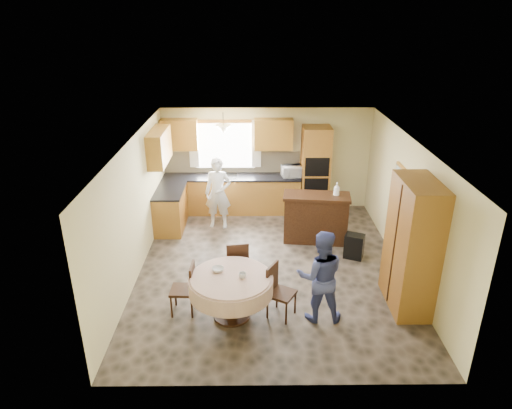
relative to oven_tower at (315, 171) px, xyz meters
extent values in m
cube|color=brown|center=(-1.15, -2.69, -1.06)|extent=(5.00, 6.00, 0.01)
cube|color=white|center=(-1.15, -2.69, 1.44)|extent=(5.00, 6.00, 0.01)
cube|color=#D4C988|center=(-1.15, 0.31, 0.19)|extent=(5.00, 0.02, 2.50)
cube|color=#D4C988|center=(-1.15, -5.69, 0.19)|extent=(5.00, 0.02, 2.50)
cube|color=#D4C988|center=(-3.65, -2.69, 0.19)|extent=(0.02, 6.00, 2.50)
cube|color=#D4C988|center=(1.35, -2.69, 0.19)|extent=(0.02, 6.00, 2.50)
cube|color=white|center=(-2.15, 0.29, 0.54)|extent=(1.40, 0.03, 1.10)
cube|color=white|center=(-2.90, 0.24, 0.59)|extent=(0.22, 0.02, 1.15)
cube|color=white|center=(-1.40, 0.24, 0.59)|extent=(0.22, 0.02, 1.15)
cube|color=#B17B2F|center=(-2.00, 0.01, -0.62)|extent=(3.30, 0.60, 0.88)
cube|color=black|center=(-2.00, 0.01, -0.16)|extent=(3.30, 0.64, 0.04)
cube|color=#B17B2F|center=(-3.35, -0.89, -0.62)|extent=(0.60, 1.20, 0.88)
cube|color=black|center=(-3.35, -0.89, -0.16)|extent=(0.64, 1.20, 0.04)
cube|color=tan|center=(-2.00, 0.30, 0.12)|extent=(3.30, 0.02, 0.55)
cube|color=#BC802F|center=(-3.20, 0.15, 0.85)|extent=(0.85, 0.33, 0.72)
cube|color=#BC802F|center=(-1.00, 0.15, 0.85)|extent=(0.90, 0.33, 0.72)
cube|color=#BC802F|center=(-3.48, -0.89, 0.85)|extent=(0.33, 1.20, 0.72)
cube|color=#B17B2F|center=(0.00, 0.00, 0.00)|extent=(0.66, 0.62, 2.12)
cube|color=black|center=(0.00, -0.31, 0.19)|extent=(0.56, 0.01, 0.45)
cube|color=black|center=(0.00, -0.31, -0.31)|extent=(0.56, 0.01, 0.45)
cone|color=beige|center=(-2.15, -0.19, 1.06)|extent=(0.36, 0.36, 0.18)
cube|color=#3C2010|center=(-0.16, -1.54, -0.57)|extent=(1.44, 0.73, 0.99)
cube|color=black|center=(0.53, -2.30, -0.81)|extent=(0.44, 0.38, 0.51)
cube|color=#B17B2F|center=(1.07, -3.86, 0.04)|extent=(0.58, 1.16, 2.21)
cylinder|color=#3C2010|center=(-1.84, -4.20, -0.71)|extent=(0.20, 0.20, 0.70)
cylinder|color=#3C2010|center=(-1.84, -4.20, -1.04)|extent=(0.59, 0.59, 0.04)
cylinder|color=beige|center=(-1.84, -4.20, -0.32)|extent=(1.27, 1.27, 0.05)
cylinder|color=beige|center=(-1.84, -4.20, -0.46)|extent=(1.33, 1.33, 0.27)
cube|color=#3C2010|center=(-2.64, -4.06, -0.65)|extent=(0.40, 0.40, 0.05)
cube|color=#3C2010|center=(-2.47, -4.06, -0.40)|extent=(0.05, 0.37, 0.46)
cylinder|color=#3C2010|center=(-2.80, -4.22, -0.86)|extent=(0.03, 0.03, 0.39)
cylinder|color=#3C2010|center=(-2.47, -4.22, -0.86)|extent=(0.03, 0.03, 0.39)
cylinder|color=#3C2010|center=(-2.80, -3.89, -0.86)|extent=(0.03, 0.03, 0.39)
cylinder|color=#3C2010|center=(-2.47, -3.89, -0.86)|extent=(0.03, 0.03, 0.39)
cube|color=#3C2010|center=(-1.78, -3.28, -0.63)|extent=(0.46, 0.46, 0.05)
cube|color=#3C2010|center=(-1.76, -3.46, -0.37)|extent=(0.39, 0.09, 0.48)
cylinder|color=#3C2010|center=(-1.96, -3.45, -0.85)|extent=(0.03, 0.03, 0.41)
cylinder|color=#3C2010|center=(-1.61, -3.45, -0.85)|extent=(0.03, 0.03, 0.41)
cylinder|color=#3C2010|center=(-1.96, -3.10, -0.85)|extent=(0.03, 0.03, 0.41)
cylinder|color=#3C2010|center=(-1.61, -3.10, -0.85)|extent=(0.03, 0.03, 0.41)
cube|color=#3C2010|center=(-1.04, -4.18, -0.64)|extent=(0.53, 0.53, 0.05)
cube|color=#3C2010|center=(-1.19, -4.09, -0.39)|extent=(0.22, 0.34, 0.46)
cylinder|color=#3C2010|center=(-1.20, -4.35, -0.86)|extent=(0.03, 0.03, 0.40)
cylinder|color=#3C2010|center=(-0.87, -4.35, -0.86)|extent=(0.03, 0.03, 0.40)
cylinder|color=#3C2010|center=(-1.20, -4.02, -0.86)|extent=(0.03, 0.03, 0.40)
cylinder|color=#3C2010|center=(-0.87, -4.02, -0.86)|extent=(0.03, 0.03, 0.40)
cube|color=gold|center=(1.32, -2.17, 0.61)|extent=(0.05, 0.54, 0.45)
cube|color=silver|center=(1.29, -2.17, 0.61)|extent=(0.01, 0.45, 0.36)
imported|color=silver|center=(-0.55, -0.04, 0.00)|extent=(0.53, 0.40, 0.27)
imported|color=silver|center=(-2.27, -0.83, -0.25)|extent=(0.63, 0.45, 1.63)
imported|color=#3C4583|center=(-0.45, -4.23, -0.29)|extent=(0.77, 0.60, 1.55)
imported|color=#B2B2B2|center=(-0.37, -1.54, -0.05)|extent=(0.21, 0.21, 0.05)
imported|color=silver|center=(0.25, -1.54, 0.10)|extent=(0.15, 0.15, 0.33)
imported|color=#B2B2B2|center=(-1.66, -4.25, -0.25)|extent=(0.13, 0.13, 0.09)
imported|color=#B2B2B2|center=(-2.06, -4.05, -0.27)|extent=(0.25, 0.25, 0.06)
camera|label=1|loc=(-1.50, -10.31, 3.54)|focal=32.00mm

